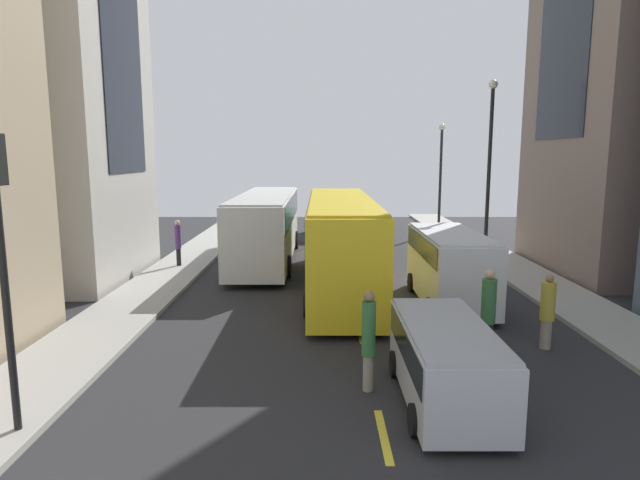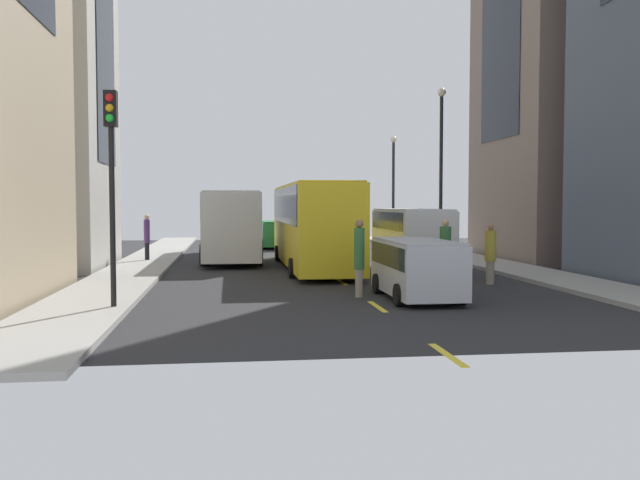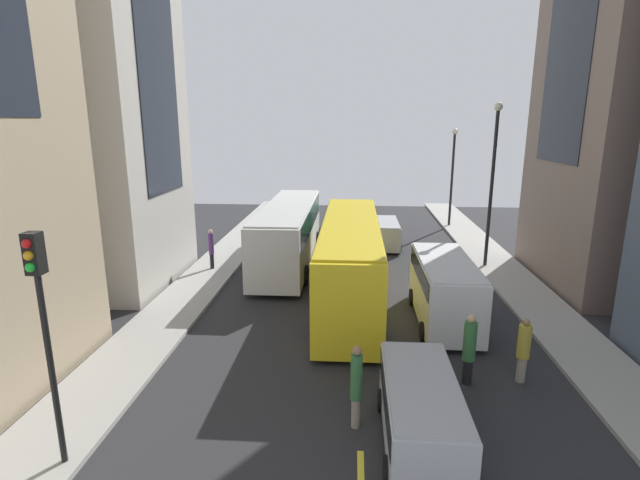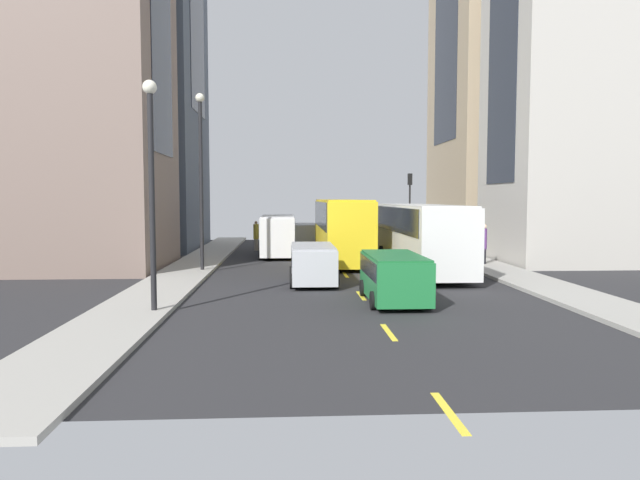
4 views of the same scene
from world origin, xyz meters
name	(u,v)px [view 1 (image 1 of 4)]	position (x,y,z in m)	size (l,w,h in m)	color
ground_plane	(345,269)	(0.00, 0.00, 0.00)	(42.09, 42.09, 0.00)	#28282B
sidewalk_west	(178,267)	(-7.77, 0.00, 0.07)	(2.55, 44.00, 0.15)	#9E9B93
sidewalk_east	(511,267)	(7.77, 0.00, 0.07)	(2.55, 44.00, 0.15)	#9E9B93
lane_stripe_1	(382,436)	(0.00, -15.00, 0.01)	(0.16, 2.00, 0.01)	yellow
lane_stripe_2	(359,332)	(0.00, -9.00, 0.01)	(0.16, 2.00, 0.01)	yellow
lane_stripe_3	(348,284)	(0.00, -3.00, 0.01)	(0.16, 2.00, 0.01)	yellow
lane_stripe_4	(342,257)	(0.00, 3.00, 0.01)	(0.16, 2.00, 0.01)	yellow
lane_stripe_5	(338,239)	(0.00, 9.00, 0.01)	(0.16, 2.00, 0.01)	yellow
lane_stripe_6	(335,226)	(0.00, 15.00, 0.01)	(0.16, 2.00, 0.01)	yellow
lane_stripe_7	(333,217)	(0.00, 21.00, 0.01)	(0.16, 2.00, 0.01)	yellow
building_west_1	(2,34)	(-13.98, -1.81, 10.05)	(9.57, 7.69, 20.10)	#B7B2A8
city_bus_white	(265,221)	(-3.85, 1.77, 2.01)	(2.80, 11.94, 3.35)	silver
streetcar_yellow	(339,235)	(-0.39, -3.64, 2.12)	(2.70, 12.57, 3.59)	yellow
delivery_van_white	(449,262)	(3.37, -5.94, 1.51)	(2.25, 5.73, 2.58)	white
car_green_0	(322,220)	(-0.99, 10.42, 1.00)	(2.05, 4.34, 1.70)	#1E7238
car_silver_1	(445,357)	(1.47, -13.60, 1.02)	(1.95, 4.42, 1.72)	#B7BABF
car_silver_2	(369,230)	(1.68, 5.80, 0.98)	(2.01, 4.23, 1.67)	#B7BABF
pedestrian_crossing_near	(546,310)	(4.98, -10.37, 1.09)	(0.39, 0.39, 2.08)	gray
pedestrian_crossing_mid	(487,309)	(3.29, -10.63, 1.20)	(0.39, 0.39, 2.26)	black
pedestrian_walking_far	(177,241)	(-7.78, 0.03, 1.32)	(0.28, 0.28, 2.14)	black
pedestrian_waiting_curb	(367,337)	(-0.12, -13.03, 1.25)	(0.31, 0.31, 2.31)	gray
streetlamp_near	(488,154)	(6.99, 1.69, 5.30)	(0.44, 0.44, 8.62)	black
streetlamp_far	(440,166)	(6.99, 12.16, 4.53)	(0.44, 0.44, 7.17)	black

